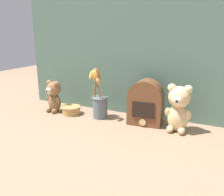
# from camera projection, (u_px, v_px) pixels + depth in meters

# --- Properties ---
(ground_plane) EXTENTS (4.00, 4.00, 0.00)m
(ground_plane) POSITION_uv_depth(u_px,v_px,m) (110.00, 121.00, 1.34)
(ground_plane) COLOR #8E7056
(backdrop_wall) EXTENTS (1.32, 0.02, 0.74)m
(backdrop_wall) POSITION_uv_depth(u_px,v_px,m) (123.00, 52.00, 1.38)
(backdrop_wall) COLOR #4C6B5B
(backdrop_wall) RESTS_ON ground
(teddy_bear_large) EXTENTS (0.13, 0.12, 0.24)m
(teddy_bear_large) POSITION_uv_depth(u_px,v_px,m) (178.00, 107.00, 1.16)
(teddy_bear_large) COLOR #DBBC84
(teddy_bear_large) RESTS_ON ground
(teddy_bear_medium) EXTENTS (0.11, 0.10, 0.20)m
(teddy_bear_medium) POSITION_uv_depth(u_px,v_px,m) (53.00, 96.00, 1.46)
(teddy_bear_medium) COLOR olive
(teddy_bear_medium) RESTS_ON ground
(flower_vase) EXTENTS (0.12, 0.12, 0.30)m
(flower_vase) POSITION_uv_depth(u_px,v_px,m) (99.00, 101.00, 1.35)
(flower_vase) COLOR slate
(flower_vase) RESTS_ON ground
(vintage_radio) EXTENTS (0.19, 0.13, 0.24)m
(vintage_radio) POSITION_uv_depth(u_px,v_px,m) (146.00, 103.00, 1.27)
(vintage_radio) COLOR brown
(vintage_radio) RESTS_ON ground
(decorative_tin_tall) EXTENTS (0.11, 0.11, 0.05)m
(decorative_tin_tall) POSITION_uv_depth(u_px,v_px,m) (71.00, 110.00, 1.44)
(decorative_tin_tall) COLOR tan
(decorative_tin_tall) RESTS_ON ground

